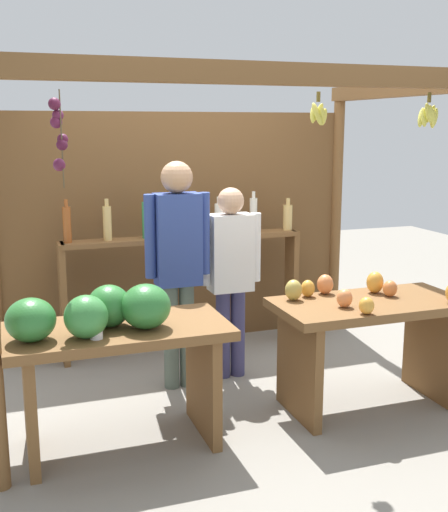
# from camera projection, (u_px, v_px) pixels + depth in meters

# --- Properties ---
(ground_plane) EXTENTS (12.00, 12.00, 0.00)m
(ground_plane) POSITION_uv_depth(u_px,v_px,m) (215.00, 381.00, 4.86)
(ground_plane) COLOR gray
(ground_plane) RESTS_ON ground
(market_stall) EXTENTS (3.21, 2.11, 2.25)m
(market_stall) POSITION_uv_depth(u_px,v_px,m) (196.00, 202.00, 5.02)
(market_stall) COLOR brown
(market_stall) RESTS_ON ground
(fruit_counter_left) EXTENTS (1.30, 0.64, 1.02)m
(fruit_counter_left) POSITION_uv_depth(u_px,v_px,m) (110.00, 341.00, 3.71)
(fruit_counter_left) COLOR brown
(fruit_counter_left) RESTS_ON ground
(fruit_counter_right) EXTENTS (1.30, 0.67, 0.91)m
(fruit_counter_right) POSITION_uv_depth(u_px,v_px,m) (369.00, 326.00, 4.33)
(fruit_counter_right) COLOR brown
(fruit_counter_right) RESTS_ON ground
(bottle_shelf_unit) EXTENTS (2.06, 0.22, 1.36)m
(bottle_shelf_unit) POSITION_uv_depth(u_px,v_px,m) (184.00, 258.00, 5.39)
(bottle_shelf_unit) COLOR brown
(bottle_shelf_unit) RESTS_ON ground
(vendor_man) EXTENTS (0.48, 0.23, 1.67)m
(vendor_man) POSITION_uv_depth(u_px,v_px,m) (178.00, 254.00, 4.57)
(vendor_man) COLOR #525F53
(vendor_man) RESTS_ON ground
(vendor_woman) EXTENTS (0.48, 0.20, 1.46)m
(vendor_woman) POSITION_uv_depth(u_px,v_px,m) (231.00, 267.00, 4.80)
(vendor_woman) COLOR #393864
(vendor_woman) RESTS_ON ground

